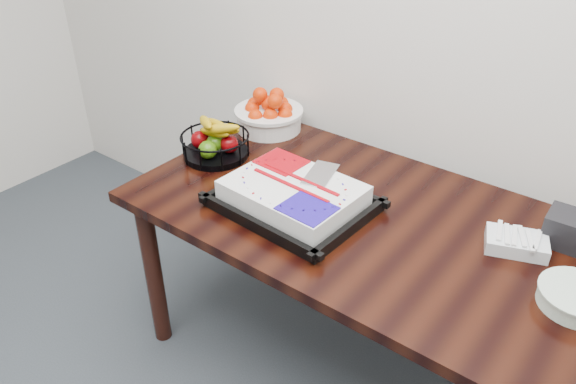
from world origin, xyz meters
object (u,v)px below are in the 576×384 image
Objects in this scene: tangerine_bowl at (269,112)px; fruit_basket at (215,143)px; plate_stack at (576,298)px; napkin_box at (570,230)px; table at (385,243)px; cake_tray at (293,196)px.

fruit_basket is (-0.01, -0.33, -0.02)m from tangerine_bowl.
plate_stack is 1.45× the size of napkin_box.
plate_stack is at bearing -3.27° from table.
cake_tray is 1.88× the size of fruit_basket.
fruit_basket is 1.31× the size of plate_stack.
tangerine_bowl is at bearing 88.11° from fruit_basket.
table is 0.58m from napkin_box.
cake_tray is at bearing -12.91° from fruit_basket.
plate_stack is (1.37, -0.35, -0.06)m from tangerine_bowl.
tangerine_bowl reaches higher than napkin_box.
tangerine_bowl is at bearing 136.72° from cake_tray.
cake_tray is 0.91m from plate_stack.
napkin_box is at bearing -3.15° from tangerine_bowl.
tangerine_bowl is 2.06× the size of napkin_box.
napkin_box is at bearing 24.28° from cake_tray.
plate_stack is at bearing 5.42° from cake_tray.
fruit_basket is at bearing 179.06° from plate_stack.
tangerine_bowl is at bearing 157.62° from table.
fruit_basket is (-0.47, 0.11, 0.01)m from cake_tray.
plate_stack is (0.91, 0.09, -0.02)m from cake_tray.
fruit_basket is 1.31m from napkin_box.
table is 0.61m from plate_stack.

